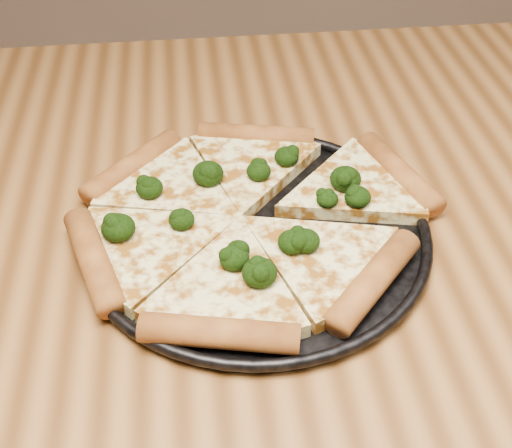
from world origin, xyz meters
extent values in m
cube|color=brown|center=(0.00, 0.00, 0.73)|extent=(1.20, 0.90, 0.04)
cylinder|color=black|center=(-0.03, 0.01, 0.75)|extent=(0.32, 0.32, 0.01)
torus|color=black|center=(-0.03, 0.01, 0.76)|extent=(0.33, 0.33, 0.01)
cylinder|color=#A8632A|center=(0.13, 0.07, 0.77)|extent=(0.06, 0.13, 0.03)
cylinder|color=#A8632A|center=(-0.01, 0.16, 0.77)|extent=(0.13, 0.05, 0.03)
cylinder|color=#A8632A|center=(-0.15, 0.11, 0.77)|extent=(0.11, 0.11, 0.03)
cylinder|color=#A8632A|center=(-0.18, -0.03, 0.77)|extent=(0.06, 0.13, 0.03)
cylinder|color=#A8632A|center=(-0.08, -0.12, 0.77)|extent=(0.13, 0.05, 0.03)
cylinder|color=#A8632A|center=(0.06, -0.08, 0.77)|extent=(0.11, 0.11, 0.03)
ellipsoid|color=black|center=(-0.07, 0.07, 0.78)|extent=(0.03, 0.03, 0.02)
ellipsoid|color=black|center=(0.01, 0.10, 0.78)|extent=(0.03, 0.03, 0.02)
ellipsoid|color=black|center=(0.07, 0.02, 0.78)|extent=(0.03, 0.03, 0.02)
ellipsoid|color=black|center=(-0.13, 0.06, 0.78)|extent=(0.03, 0.03, 0.02)
ellipsoid|color=black|center=(-0.16, 0.00, 0.78)|extent=(0.03, 0.03, 0.02)
ellipsoid|color=black|center=(-0.06, -0.05, 0.78)|extent=(0.03, 0.03, 0.02)
ellipsoid|color=black|center=(0.01, -0.04, 0.78)|extent=(0.03, 0.03, 0.02)
ellipsoid|color=black|center=(0.04, 0.02, 0.78)|extent=(0.02, 0.02, 0.02)
ellipsoid|color=black|center=(0.06, 0.05, 0.78)|extent=(0.03, 0.03, 0.02)
ellipsoid|color=black|center=(0.00, -0.04, 0.78)|extent=(0.03, 0.03, 0.02)
ellipsoid|color=black|center=(-0.04, -0.07, 0.78)|extent=(0.03, 0.03, 0.02)
ellipsoid|color=black|center=(-0.02, 0.08, 0.78)|extent=(0.03, 0.03, 0.02)
ellipsoid|color=black|center=(-0.10, 0.01, 0.78)|extent=(0.02, 0.02, 0.02)
ellipsoid|color=black|center=(-0.05, -0.04, 0.78)|extent=(0.02, 0.02, 0.02)
camera|label=1|loc=(-0.09, -0.47, 1.18)|focal=46.69mm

